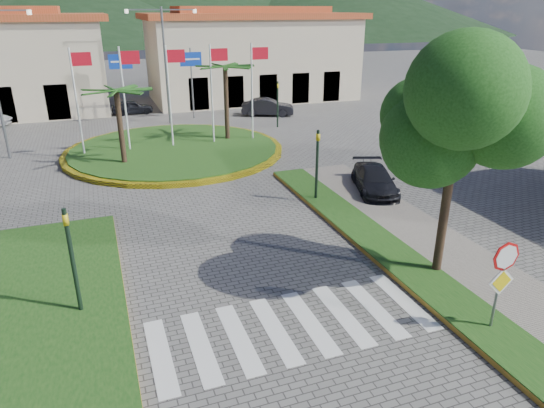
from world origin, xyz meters
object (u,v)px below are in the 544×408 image
object	(u,v)px
deciduous_tree	(459,113)
car_dark_b	(268,107)
car_dark_a	(132,107)
stop_sign	(502,273)
roundabout_island	(175,149)
car_side_right	(375,180)

from	to	relation	value
deciduous_tree	car_dark_b	size ratio (longest dim) A/B	1.67
car_dark_a	car_dark_b	world-z (taller)	car_dark_b
stop_sign	deciduous_tree	bearing A→B (deg)	78.82
deciduous_tree	car_dark_a	bearing A→B (deg)	103.03
roundabout_island	car_dark_a	xyz separation A→B (m)	(-1.29, 12.31, 0.38)
deciduous_tree	car_side_right	xyz separation A→B (m)	(2.00, 7.11, -4.59)
deciduous_tree	car_dark_b	world-z (taller)	deciduous_tree
roundabout_island	deciduous_tree	world-z (taller)	deciduous_tree
deciduous_tree	car_dark_b	xyz separation A→B (m)	(3.19, 25.00, -4.51)
deciduous_tree	stop_sign	bearing A→B (deg)	-101.18
stop_sign	car_side_right	size ratio (longest dim) A/B	0.66
deciduous_tree	car_dark_a	xyz separation A→B (m)	(-6.78, 29.31, -4.63)
car_dark_a	car_side_right	xyz separation A→B (m)	(8.78, -22.20, 0.04)
car_side_right	car_dark_b	bearing A→B (deg)	105.08
deciduous_tree	car_dark_b	bearing A→B (deg)	82.74
roundabout_island	car_side_right	size ratio (longest dim) A/B	3.14
deciduous_tree	car_dark_b	distance (m)	25.60
stop_sign	car_dark_b	xyz separation A→B (m)	(3.79, 28.04, -1.12)
deciduous_tree	car_side_right	size ratio (longest dim) A/B	1.68
car_dark_a	car_dark_b	distance (m)	10.87
stop_sign	car_side_right	xyz separation A→B (m)	(2.60, 10.15, -1.20)
stop_sign	car_side_right	bearing A→B (deg)	75.63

